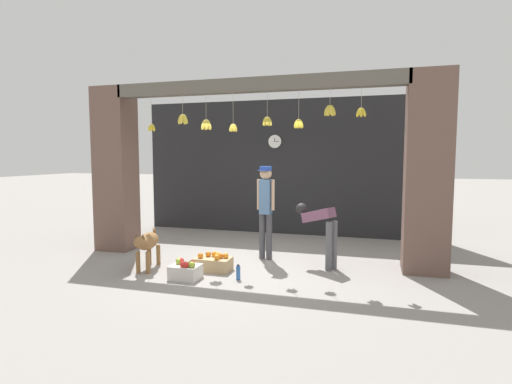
{
  "coord_description": "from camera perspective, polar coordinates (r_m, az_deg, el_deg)",
  "views": [
    {
      "loc": [
        2.08,
        -6.68,
        1.92
      ],
      "look_at": [
        0.0,
        0.42,
        1.24
      ],
      "focal_mm": 28.0,
      "sensor_mm": 36.0,
      "label": 1
    }
  ],
  "objects": [
    {
      "name": "worker_stooping",
      "position": [
        6.93,
        9.23,
        -4.83
      ],
      "size": [
        0.76,
        0.55,
        1.07
      ],
      "rotation": [
        0.0,
        0.0,
        1.04
      ],
      "color": "#56565B",
      "rests_on": "ground_plane"
    },
    {
      "name": "ground_plane",
      "position": [
        7.26,
        -0.95,
        -10.1
      ],
      "size": [
        60.0,
        60.0,
        0.0
      ],
      "primitive_type": "plane",
      "color": "gray"
    },
    {
      "name": "storefront_awning",
      "position": [
        7.21,
        -0.7,
        14.59
      ],
      "size": [
        5.27,
        0.29,
        0.94
      ],
      "color": "#5B564C"
    },
    {
      "name": "shopkeeper",
      "position": [
        7.33,
        1.39,
        -1.76
      ],
      "size": [
        0.34,
        0.29,
        1.72
      ],
      "rotation": [
        0.0,
        0.0,
        3.03
      ],
      "color": "#424247",
      "rests_on": "ground_plane"
    },
    {
      "name": "fruit_crate_oranges",
      "position": [
        6.81,
        -6.1,
        -10.07
      ],
      "size": [
        0.59,
        0.35,
        0.3
      ],
      "color": "tan",
      "rests_on": "ground_plane"
    },
    {
      "name": "water_bottle",
      "position": [
        6.3,
        -2.55,
        -11.43
      ],
      "size": [
        0.07,
        0.07,
        0.24
      ],
      "color": "#2D60AD",
      "rests_on": "ground_plane"
    },
    {
      "name": "wall_clock",
      "position": [
        9.76,
        2.71,
        7.22
      ],
      "size": [
        0.34,
        0.03,
        0.34
      ],
      "color": "black"
    },
    {
      "name": "dog",
      "position": [
        6.99,
        -15.27,
        -7.02
      ],
      "size": [
        0.41,
        0.99,
        0.68
      ],
      "rotation": [
        0.0,
        0.0,
        -1.37
      ],
      "color": "olive",
      "rests_on": "ground_plane"
    },
    {
      "name": "shop_pillar_left",
      "position": [
        8.6,
        -19.38,
        3.03
      ],
      "size": [
        0.7,
        0.6,
        3.27
      ],
      "primitive_type": "cube",
      "color": "brown",
      "rests_on": "ground_plane"
    },
    {
      "name": "fruit_crate_apples",
      "position": [
        6.43,
        -10.07,
        -10.94
      ],
      "size": [
        0.45,
        0.35,
        0.3
      ],
      "color": "silver",
      "rests_on": "ground_plane"
    },
    {
      "name": "shop_back_wall",
      "position": [
        9.79,
        4.05,
        3.54
      ],
      "size": [
        7.17,
        0.12,
        3.27
      ],
      "primitive_type": "cube",
      "color": "#232326",
      "rests_on": "ground_plane"
    },
    {
      "name": "shop_pillar_right",
      "position": [
        7.04,
        23.29,
        2.48
      ],
      "size": [
        0.7,
        0.6,
        3.27
      ],
      "primitive_type": "cube",
      "color": "brown",
      "rests_on": "ground_plane"
    }
  ]
}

